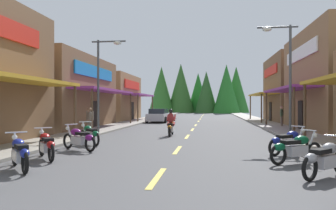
% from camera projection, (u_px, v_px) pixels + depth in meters
% --- Properties ---
extents(ground, '(10.33, 86.90, 0.10)m').
position_uv_depth(ground, '(195.00, 126.00, 28.75)').
color(ground, '#4C4C4F').
extents(sidewalk_left, '(2.43, 86.90, 0.12)m').
position_uv_depth(sidewalk_left, '(124.00, 124.00, 29.57)').
color(sidewalk_left, gray).
rests_on(sidewalk_left, ground).
extents(sidewalk_right, '(2.43, 86.90, 0.12)m').
position_uv_depth(sidewalk_right, '(271.00, 126.00, 27.93)').
color(sidewalk_right, '#9E9991').
rests_on(sidewalk_right, ground).
extents(centerline_dashes, '(0.16, 61.71, 0.01)m').
position_uv_depth(centerline_dashes, '(196.00, 124.00, 30.69)').
color(centerline_dashes, '#E0C64C').
rests_on(centerline_dashes, ground).
extents(storefront_left_middle, '(8.04, 11.54, 5.56)m').
position_uv_depth(storefront_left_middle, '(57.00, 92.00, 26.17)').
color(storefront_left_middle, brown).
rests_on(storefront_left_middle, ground).
extents(storefront_left_far, '(8.29, 9.72, 5.20)m').
position_uv_depth(storefront_left_far, '(105.00, 98.00, 38.28)').
color(storefront_left_far, olive).
rests_on(storefront_left_far, ground).
extents(storefront_right_far, '(9.27, 10.23, 6.85)m').
position_uv_depth(storefront_right_far, '(307.00, 89.00, 34.60)').
color(storefront_right_far, brown).
rests_on(storefront_right_far, ground).
extents(streetlamp_left, '(2.14, 0.30, 5.80)m').
position_uv_depth(streetlamp_left, '(104.00, 72.00, 20.44)').
color(streetlamp_left, '#474C51').
rests_on(streetlamp_left, ground).
extents(streetlamp_right, '(2.14, 0.30, 6.11)m').
position_uv_depth(streetlamp_right, '(284.00, 64.00, 17.89)').
color(streetlamp_right, '#474C51').
rests_on(streetlamp_right, ground).
extents(motorcycle_parked_right_1, '(1.59, 1.58, 1.04)m').
position_uv_depth(motorcycle_parked_right_1, '(325.00, 158.00, 8.35)').
color(motorcycle_parked_right_1, black).
rests_on(motorcycle_parked_right_1, ground).
extents(motorcycle_parked_right_2, '(1.86, 1.23, 1.04)m').
position_uv_depth(motorcycle_parked_right_2, '(296.00, 148.00, 10.32)').
color(motorcycle_parked_right_2, black).
rests_on(motorcycle_parked_right_2, ground).
extents(motorcycle_parked_right_3, '(1.73, 1.41, 1.04)m').
position_uv_depth(motorcycle_parked_right_3, '(288.00, 141.00, 12.13)').
color(motorcycle_parked_right_3, black).
rests_on(motorcycle_parked_right_3, ground).
extents(motorcycle_parked_left_1, '(1.49, 1.67, 1.04)m').
position_uv_depth(motorcycle_parked_left_1, '(20.00, 153.00, 9.31)').
color(motorcycle_parked_left_1, black).
rests_on(motorcycle_parked_left_1, ground).
extents(motorcycle_parked_left_2, '(1.42, 1.73, 1.04)m').
position_uv_depth(motorcycle_parked_left_2, '(46.00, 145.00, 11.15)').
color(motorcycle_parked_left_2, black).
rests_on(motorcycle_parked_left_2, ground).
extents(motorcycle_parked_left_3, '(1.85, 1.24, 1.04)m').
position_uv_depth(motorcycle_parked_left_3, '(79.00, 138.00, 13.27)').
color(motorcycle_parked_left_3, black).
rests_on(motorcycle_parked_left_3, ground).
extents(motorcycle_parked_left_4, '(1.53, 1.63, 1.04)m').
position_uv_depth(motorcycle_parked_left_4, '(90.00, 134.00, 15.16)').
color(motorcycle_parked_left_4, black).
rests_on(motorcycle_parked_left_4, ground).
extents(rider_cruising_lead, '(0.60, 2.14, 1.57)m').
position_uv_depth(rider_cruising_lead, '(171.00, 125.00, 19.43)').
color(rider_cruising_lead, black).
rests_on(rider_cruising_lead, ground).
extents(pedestrian_by_shop, '(0.54, 0.37, 1.65)m').
position_uv_depth(pedestrian_by_shop, '(90.00, 119.00, 20.37)').
color(pedestrian_by_shop, '#726659').
rests_on(pedestrian_by_shop, ground).
extents(pedestrian_browsing, '(0.39, 0.52, 1.70)m').
position_uv_depth(pedestrian_browsing, '(282.00, 115.00, 26.59)').
color(pedestrian_browsing, '#726659').
rests_on(pedestrian_browsing, ground).
extents(parked_car_curbside, '(2.18, 4.36, 1.40)m').
position_uv_depth(parked_car_curbside, '(159.00, 116.00, 33.95)').
color(parked_car_curbside, silver).
rests_on(parked_car_curbside, ground).
extents(treeline_backdrop, '(21.83, 11.06, 10.82)m').
position_uv_depth(treeline_backdrop, '(201.00, 90.00, 72.14)').
color(treeline_backdrop, '#2C6223').
rests_on(treeline_backdrop, ground).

